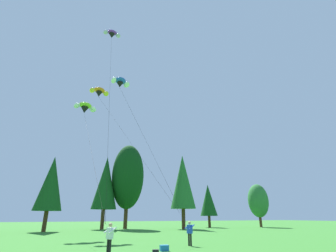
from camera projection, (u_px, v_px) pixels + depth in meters
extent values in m
cylinder|color=#472D19|center=(45.00, 221.00, 35.14)|extent=(0.58, 0.58, 2.79)
cone|color=#144719|center=(51.00, 183.00, 36.98)|extent=(3.96, 3.96, 7.94)
cylinder|color=#472D19|center=(102.00, 219.00, 41.83)|extent=(0.61, 0.61, 3.19)
cone|color=#144719|center=(106.00, 182.00, 43.93)|extent=(4.30, 4.30, 9.07)
cylinder|color=#472D19|center=(126.00, 217.00, 43.70)|extent=(0.67, 0.67, 3.75)
ellipsoid|color=#0F3D14|center=(128.00, 176.00, 46.18)|extent=(5.84, 5.84, 11.75)
cylinder|color=#472D19|center=(183.00, 219.00, 42.69)|extent=(0.63, 0.63, 3.32)
cone|color=#236628|center=(183.00, 181.00, 44.88)|extent=(4.41, 4.41, 9.46)
cylinder|color=#472D19|center=(209.00, 222.00, 48.91)|extent=(0.52, 0.52, 2.13)
cone|color=#144719|center=(208.00, 200.00, 50.31)|extent=(3.40, 3.40, 6.07)
cylinder|color=#472D19|center=(261.00, 222.00, 50.08)|extent=(0.52, 0.52, 2.12)
ellipsoid|color=#2D7033|center=(258.00, 201.00, 51.48)|extent=(4.08, 4.08, 6.63)
cylinder|color=black|center=(110.00, 248.00, 13.55)|extent=(0.17, 0.17, 0.84)
cylinder|color=black|center=(108.00, 247.00, 13.67)|extent=(0.17, 0.17, 0.84)
cube|color=white|center=(110.00, 233.00, 13.86)|extent=(0.38, 0.45, 0.60)
sphere|color=tan|center=(111.00, 225.00, 14.01)|extent=(0.22, 0.22, 0.22)
cylinder|color=white|center=(113.00, 230.00, 13.76)|extent=(0.51, 0.30, 0.35)
cylinder|color=white|center=(108.00, 230.00, 14.06)|extent=(0.51, 0.30, 0.35)
cylinder|color=black|center=(191.00, 240.00, 18.19)|extent=(0.17, 0.17, 0.84)
cylinder|color=black|center=(189.00, 240.00, 18.33)|extent=(0.17, 0.17, 0.84)
cube|color=blue|center=(190.00, 229.00, 18.50)|extent=(0.35, 0.44, 0.60)
sphere|color=tan|center=(189.00, 223.00, 18.65)|extent=(0.22, 0.22, 0.22)
cylinder|color=blue|center=(192.00, 227.00, 18.39)|extent=(0.52, 0.26, 0.35)
cylinder|color=blue|center=(187.00, 227.00, 18.72)|extent=(0.52, 0.26, 0.35)
ellipsoid|color=purple|center=(112.00, 32.00, 34.29)|extent=(1.36, 0.88, 0.63)
ellipsoid|color=silver|center=(118.00, 36.00, 34.53)|extent=(0.82, 0.75, 0.76)
ellipsoid|color=silver|center=(106.00, 32.00, 33.89)|extent=(0.81, 0.75, 0.76)
cone|color=black|center=(112.00, 36.00, 34.18)|extent=(0.77, 0.77, 0.65)
cylinder|color=black|center=(110.00, 91.00, 23.92)|extent=(1.12, 13.67, 23.50)
ellipsoid|color=orange|center=(99.00, 90.00, 38.05)|extent=(1.81, 1.30, 1.00)
ellipsoid|color=yellow|center=(106.00, 94.00, 38.45)|extent=(1.12, 1.02, 1.11)
ellipsoid|color=yellow|center=(92.00, 90.00, 37.45)|extent=(1.02, 1.04, 1.11)
cone|color=black|center=(99.00, 94.00, 37.91)|extent=(1.06, 1.06, 0.82)
cylinder|color=black|center=(127.00, 138.00, 28.11)|extent=(5.53, 17.69, 17.57)
ellipsoid|color=#93D633|center=(85.00, 105.00, 37.12)|extent=(2.16, 1.70, 1.04)
ellipsoid|color=white|center=(93.00, 109.00, 37.67)|extent=(1.31, 1.27, 1.19)
ellipsoid|color=white|center=(77.00, 105.00, 36.33)|extent=(1.08, 1.28, 1.19)
cone|color=black|center=(84.00, 110.00, 36.95)|extent=(1.30, 1.30, 0.92)
cylinder|color=black|center=(90.00, 143.00, 25.29)|extent=(0.88, 21.07, 14.85)
ellipsoid|color=blue|center=(120.00, 81.00, 28.18)|extent=(1.49, 1.28, 0.80)
ellipsoid|color=white|center=(127.00, 85.00, 28.57)|extent=(0.93, 0.95, 0.88)
ellipsoid|color=white|center=(114.00, 80.00, 27.64)|extent=(0.73, 0.97, 0.88)
cone|color=black|center=(120.00, 85.00, 28.08)|extent=(0.88, 0.88, 0.62)
cylinder|color=black|center=(146.00, 141.00, 23.21)|extent=(4.37, 7.26, 14.11)
cube|color=#1E70B7|center=(164.00, 248.00, 15.55)|extent=(0.55, 0.40, 0.34)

